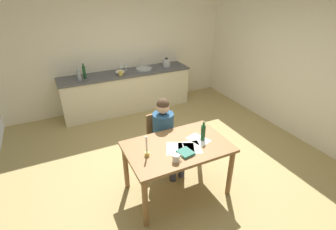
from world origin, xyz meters
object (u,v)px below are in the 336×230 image
coffee_mug (176,158)px  teacup_on_counter (121,73)px  candlestick (147,151)px  wine_glass_by_kettle (121,66)px  bottle_oil (79,75)px  bottle_vinegar (84,72)px  wine_bottle_on_table (203,132)px  mixing_bowl (120,72)px  person_seated (166,131)px  chair_at_table (161,137)px  book_magazine (186,153)px  dining_table (177,152)px  wine_glass_near_sink (126,65)px  sink_unit (144,69)px  stovetop_kettle (166,62)px

coffee_mug → teacup_on_counter: (0.22, 3.00, 0.13)m
candlestick → wine_glass_by_kettle: bearing=78.9°
candlestick → bottle_oil: bearing=97.1°
candlestick → bottle_vinegar: bottle_vinegar is taller
coffee_mug → wine_bottle_on_table: 0.61m
mixing_bowl → candlestick: bearing=-100.2°
person_seated → wine_bottle_on_table: 0.66m
coffee_mug → mixing_bowl: size_ratio=0.62×
chair_at_table → book_magazine: 0.93m
dining_table → wine_bottle_on_table: 0.44m
chair_at_table → wine_bottle_on_table: bearing=-65.6°
mixing_bowl → person_seated: bearing=-89.8°
coffee_mug → mixing_bowl: bearing=85.6°
candlestick → mixing_bowl: size_ratio=1.41×
person_seated → teacup_on_counter: person_seated is taller
person_seated → wine_glass_by_kettle: person_seated is taller
wine_glass_by_kettle → bottle_oil: bearing=-165.8°
bottle_vinegar → wine_glass_near_sink: (0.94, 0.17, -0.03)m
person_seated → bottle_vinegar: 2.46m
person_seated → bottle_vinegar: bottle_vinegar is taller
wine_glass_near_sink → teacup_on_counter: (-0.22, -0.30, -0.06)m
person_seated → candlestick: size_ratio=4.24×
wine_bottle_on_table → bottle_vinegar: 3.06m
sink_unit → wine_glass_by_kettle: bearing=163.3°
wine_bottle_on_table → bottle_vinegar: size_ratio=0.86×
sink_unit → person_seated: bearing=-103.6°
bottle_oil → mixing_bowl: (0.86, 0.03, -0.06)m
dining_table → mixing_bowl: size_ratio=6.82×
stovetop_kettle → teacup_on_counter: (-1.16, -0.15, -0.05)m
person_seated → wine_glass_near_sink: person_seated is taller
dining_table → wine_glass_by_kettle: wine_glass_by_kettle is taller
coffee_mug → bottle_vinegar: (-0.50, 3.13, 0.22)m
book_magazine → wine_glass_by_kettle: wine_glass_by_kettle is taller
candlestick → bottle_oil: bottle_oil is taller
chair_at_table → book_magazine: size_ratio=4.70×
wine_bottle_on_table → bottle_oil: bearing=112.6°
bottle_oil → mixing_bowl: 0.86m
candlestick → stovetop_kettle: (1.66, 2.90, 0.15)m
wine_glass_near_sink → wine_bottle_on_table: bearing=-88.0°
chair_at_table → candlestick: candlestick is taller
sink_unit → teacup_on_counter: 0.61m
candlestick → dining_table: bearing=3.7°
chair_at_table → mixing_bowl: 2.18m
coffee_mug → candlestick: bearing=137.1°
stovetop_kettle → mixing_bowl: bearing=-176.9°
wine_glass_near_sink → teacup_on_counter: 0.37m
dining_table → bottle_vinegar: size_ratio=4.30×
coffee_mug → bottle_vinegar: 3.18m
teacup_on_counter → wine_bottle_on_table: bearing=-83.3°
stovetop_kettle → teacup_on_counter: size_ratio=1.85×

